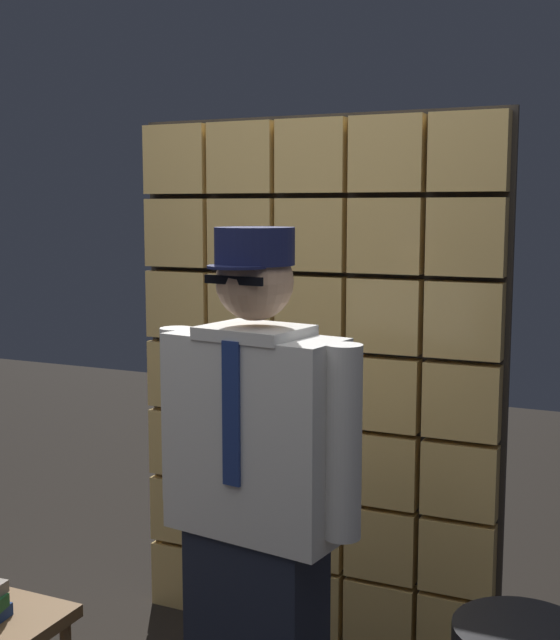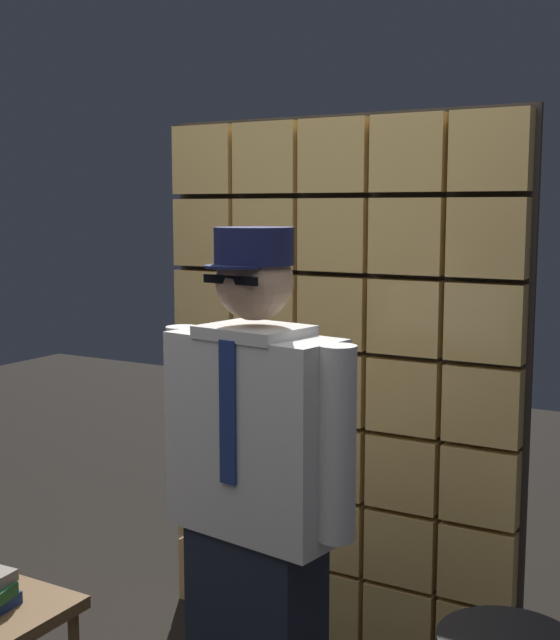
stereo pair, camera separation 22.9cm
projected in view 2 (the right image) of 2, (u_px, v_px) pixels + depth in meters
glass_block_wall at (334, 387)px, 3.43m from camera, size 1.56×0.10×2.17m
standing_person at (255, 508)px, 2.51m from camera, size 0.70×0.33×1.73m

